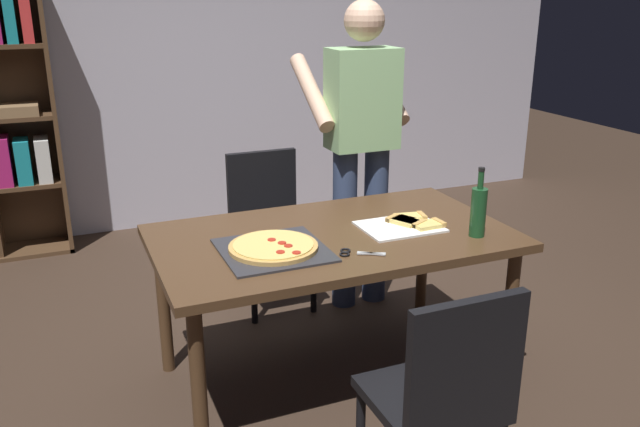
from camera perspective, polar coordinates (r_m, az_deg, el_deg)
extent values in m
plane|color=#38281E|center=(3.31, 1.03, -14.03)|extent=(12.00, 12.00, 0.00)
cube|color=#BCB7C6|center=(5.28, -10.57, 14.25)|extent=(6.40, 0.10, 2.80)
cube|color=#4C331E|center=(2.97, 1.11, -2.14)|extent=(1.60, 0.93, 0.04)
cylinder|color=#4C331E|center=(2.63, -10.46, -14.76)|extent=(0.06, 0.06, 0.71)
cylinder|color=#4C331E|center=(3.18, 16.06, -8.88)|extent=(0.06, 0.06, 0.71)
cylinder|color=#4C331E|center=(3.29, -13.40, -7.71)|extent=(0.06, 0.06, 0.71)
cylinder|color=#4C331E|center=(3.74, 8.88, -4.02)|extent=(0.06, 0.06, 0.71)
cube|color=black|center=(2.44, 9.52, -15.54)|extent=(0.42, 0.42, 0.04)
cube|color=black|center=(2.17, 12.55, -12.69)|extent=(0.42, 0.04, 0.45)
cylinder|color=black|center=(2.77, 10.53, -16.56)|extent=(0.04, 0.04, 0.41)
cube|color=black|center=(3.84, -4.09, -2.05)|extent=(0.42, 0.42, 0.04)
cube|color=black|center=(3.93, -5.05, 2.20)|extent=(0.42, 0.04, 0.45)
cylinder|color=black|center=(3.72, -5.76, -6.59)|extent=(0.04, 0.04, 0.41)
cylinder|color=black|center=(3.82, -0.57, -5.73)|extent=(0.04, 0.04, 0.41)
cylinder|color=black|center=(4.03, -7.26, -4.54)|extent=(0.04, 0.04, 0.41)
cylinder|color=black|center=(4.13, -2.44, -3.81)|extent=(0.04, 0.04, 0.41)
cube|color=#513823|center=(4.96, -22.04, 7.97)|extent=(0.03, 0.35, 1.95)
cube|color=#B21E66|center=(5.01, -25.82, 4.13)|extent=(0.11, 0.22, 0.33)
cube|color=teal|center=(5.01, -24.33, 4.17)|extent=(0.10, 0.22, 0.30)
cube|color=silver|center=(5.00, -22.86, 4.34)|extent=(0.09, 0.22, 0.30)
cube|color=olive|center=(4.94, -24.88, 8.15)|extent=(0.29, 0.25, 0.07)
cube|color=teal|center=(4.88, -25.28, 15.06)|extent=(0.07, 0.22, 0.31)
cube|color=red|center=(4.88, -24.14, 15.37)|extent=(0.07, 0.22, 0.34)
cylinder|color=#38476B|center=(3.90, 4.81, -0.98)|extent=(0.14, 0.14, 0.95)
cylinder|color=#38476B|center=(3.82, 2.14, -1.37)|extent=(0.14, 0.14, 0.95)
cube|color=#99CC8C|center=(3.67, 3.72, 9.88)|extent=(0.38, 0.22, 0.55)
sphere|color=#E0B293|center=(3.63, 3.86, 16.36)|extent=(0.22, 0.22, 0.22)
cylinder|color=#E0B293|center=(3.93, 5.62, 10.83)|extent=(0.09, 0.50, 0.39)
cylinder|color=#E0B293|center=(3.74, -0.72, 10.50)|extent=(0.09, 0.50, 0.39)
cube|color=#2D2D33|center=(2.78, -4.06, -3.19)|extent=(0.44, 0.44, 0.01)
cylinder|color=tan|center=(2.77, -4.07, -2.92)|extent=(0.38, 0.38, 0.02)
cylinder|color=#EACC6B|center=(2.77, -4.08, -2.69)|extent=(0.34, 0.34, 0.01)
cylinder|color=#B22819|center=(2.74, -2.77, -2.81)|extent=(0.04, 0.04, 0.00)
cylinder|color=#B22819|center=(2.77, -3.32, -2.56)|extent=(0.04, 0.04, 0.00)
cylinder|color=#B22819|center=(2.81, -4.22, -2.27)|extent=(0.04, 0.04, 0.00)
cylinder|color=#B22819|center=(2.67, -2.05, -3.40)|extent=(0.04, 0.04, 0.00)
cylinder|color=#B22819|center=(2.68, -3.45, -3.35)|extent=(0.04, 0.04, 0.00)
cube|color=white|center=(3.06, 6.93, -1.14)|extent=(0.36, 0.28, 0.01)
cube|color=#EACC6B|center=(3.07, 9.36, -0.97)|extent=(0.14, 0.10, 0.02)
cube|color=tan|center=(3.10, 10.29, -0.77)|extent=(0.03, 0.09, 0.02)
cube|color=#EACC6B|center=(3.10, 7.70, -0.68)|extent=(0.14, 0.17, 0.02)
cube|color=tan|center=(3.07, 8.64, -0.89)|extent=(0.09, 0.06, 0.02)
cube|color=#EACC6B|center=(3.16, 7.81, -0.30)|extent=(0.15, 0.11, 0.02)
cube|color=tan|center=(3.18, 8.83, -0.19)|extent=(0.04, 0.09, 0.02)
cube|color=#EACC6B|center=(3.10, 7.23, -0.65)|extent=(0.14, 0.17, 0.02)
cube|color=tan|center=(3.13, 6.32, -0.38)|extent=(0.09, 0.06, 0.02)
cylinder|color=#194723|center=(2.99, 13.56, 0.09)|extent=(0.07, 0.07, 0.22)
cylinder|color=#194723|center=(2.95, 13.78, 2.85)|extent=(0.03, 0.03, 0.08)
cylinder|color=black|center=(2.94, 13.85, 3.75)|extent=(0.03, 0.03, 0.02)
cube|color=silver|center=(2.74, 4.48, -3.48)|extent=(0.12, 0.06, 0.01)
cube|color=silver|center=(2.74, 4.48, -3.48)|extent=(0.10, 0.08, 0.01)
torus|color=black|center=(2.77, 2.22, -3.22)|extent=(0.06, 0.06, 0.01)
torus|color=black|center=(2.73, 2.15, -3.54)|extent=(0.06, 0.06, 0.01)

